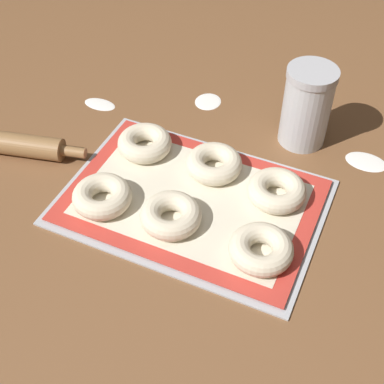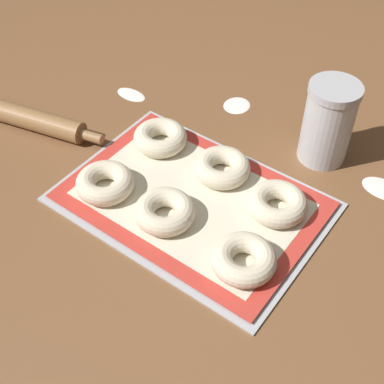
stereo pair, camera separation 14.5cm
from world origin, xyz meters
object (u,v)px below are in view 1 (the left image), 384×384
bagel_front_right (261,249)px  bagel_back_right (277,191)px  bagel_front_center (170,215)px  bagel_back_left (145,143)px  flour_canister (307,106)px  bagel_front_left (102,196)px  baking_tray (192,201)px  bagel_back_center (214,164)px

bagel_front_right → bagel_back_right: (-0.02, 0.14, 0.00)m
bagel_front_center → bagel_back_left: (-0.13, 0.16, 0.00)m
bagel_front_right → bagel_back_left: size_ratio=1.00×
bagel_back_right → flour_canister: bearing=92.1°
bagel_front_left → bagel_back_left: 0.17m
bagel_front_center → bagel_back_right: (0.15, 0.14, 0.00)m
baking_tray → bagel_back_left: bagel_back_left is taller
bagel_back_right → baking_tray: bearing=-154.4°
bagel_front_center → bagel_back_right: size_ratio=1.00×
bagel_front_left → bagel_front_right: 0.31m
bagel_front_left → bagel_front_right: bearing=0.8°
baking_tray → bagel_front_right: (0.16, -0.07, 0.03)m
bagel_front_left → bagel_back_left: same height
baking_tray → bagel_front_left: bearing=-151.9°
bagel_front_right → bagel_front_center: bearing=178.1°
bagel_back_left → bagel_back_center: 0.15m
bagel_front_left → bagel_back_right: (0.29, 0.15, 0.00)m
bagel_back_right → flour_canister: size_ratio=0.64×
bagel_front_left → bagel_front_center: (0.14, 0.01, 0.00)m
bagel_front_right → bagel_back_center: size_ratio=1.00×
bagel_back_right → flour_canister: 0.21m
bagel_back_right → bagel_front_left: bearing=-153.1°
bagel_back_center → bagel_front_right: bearing=-46.6°
bagel_front_left → bagel_back_left: size_ratio=1.00×
baking_tray → flour_canister: (0.14, 0.27, 0.08)m
bagel_back_left → bagel_back_center: (0.15, 0.00, 0.00)m
bagel_front_center → bagel_back_right: bearing=41.6°
baking_tray → bagel_back_left: (-0.15, 0.09, 0.03)m
bagel_back_center → bagel_front_center: bearing=-96.9°
bagel_front_left → bagel_back_center: 0.23m
baking_tray → flour_canister: size_ratio=2.81×
bagel_front_right → flour_canister: flour_canister is taller
bagel_back_center → flour_canister: size_ratio=0.64×
bagel_back_center → flour_canister: flour_canister is taller
bagel_front_left → flour_canister: 0.45m
baking_tray → bagel_back_right: bearing=25.6°
bagel_front_center → bagel_front_right: (0.17, -0.01, 0.00)m
bagel_back_center → bagel_back_right: 0.14m
bagel_back_left → flour_canister: 0.34m
bagel_front_center → bagel_back_right: 0.21m
bagel_front_center → bagel_back_center: same height
bagel_back_right → bagel_back_left: bearing=176.4°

